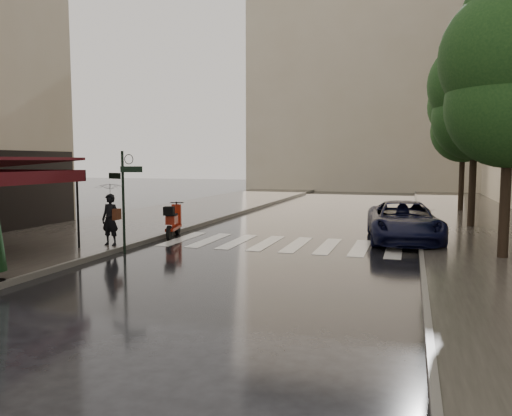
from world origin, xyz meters
The scene contains 14 objects.
ground centered at (0.00, 0.00, 0.00)m, with size 120.00×120.00×0.00m, color black.
sidewalk_near centered at (-4.50, 12.00, 0.06)m, with size 6.00×60.00×0.12m, color #38332D.
sidewalk_far centered at (10.25, 12.00, 0.06)m, with size 5.50×60.00×0.12m, color #38332D.
curb_near centered at (-1.45, 12.00, 0.07)m, with size 0.12×60.00×0.16m, color #595651.
curb_far centered at (7.45, 12.00, 0.07)m, with size 0.12×60.00×0.16m, color #595651.
crosswalk centered at (2.98, 6.00, 0.01)m, with size 7.85×3.20×0.01m.
signpost centered at (-1.19, 3.00, 1.83)m, with size 1.17×0.29×3.10m.
backdrop_building centered at (3.00, 38.00, 10.00)m, with size 22.00×6.00×20.00m, color #BAAB8E.
tree_near centered at (9.60, 5.00, 5.32)m, with size 3.80×3.80×7.99m.
tree_mid centered at (9.50, 12.00, 5.59)m, with size 3.80×3.80×8.34m.
tree_far centered at (9.70, 19.00, 5.46)m, with size 3.80×3.80×8.16m.
pedestrian_with_umbrella centered at (-2.00, 3.49, 1.74)m, with size 1.02×1.04×2.44m.
scooter centered at (-1.18, 6.21, 0.58)m, with size 0.75×1.86×1.24m.
parked_car centered at (6.90, 7.77, 0.70)m, with size 2.33×5.04×1.40m, color black.
Camera 1 is at (7.12, -10.15, 2.81)m, focal length 35.00 mm.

